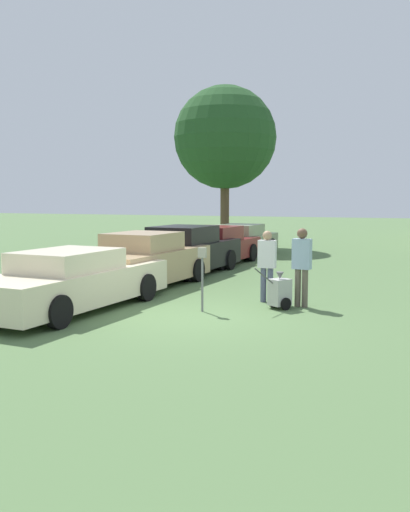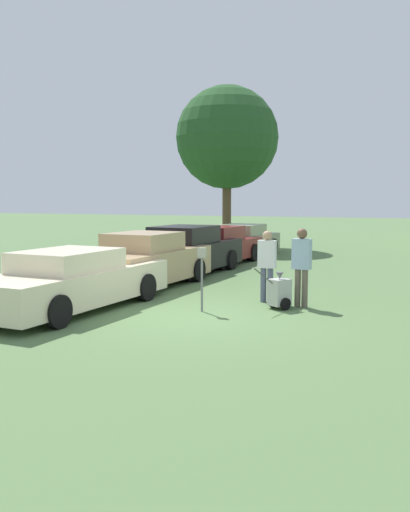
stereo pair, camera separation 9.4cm
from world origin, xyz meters
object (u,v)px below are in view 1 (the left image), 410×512
(parked_car_black, at_px, (186,252))
(parked_car_sage, at_px, (241,241))
(person_supervisor, at_px, (302,262))
(parked_car_maroon, at_px, (215,247))
(parked_car_tan, at_px, (146,261))
(person_worker, at_px, (267,262))
(equipment_cart, at_px, (280,292))
(parking_meter, at_px, (202,267))
(parked_car_cream, at_px, (72,282))

(parked_car_black, bearing_deg, parked_car_sage, 94.02)
(parked_car_black, xyz_separation_m, person_supervisor, (4.72, -4.28, 0.31))
(parked_car_maroon, relative_size, parked_car_sage, 1.04)
(parked_car_maroon, bearing_deg, parked_car_sage, 94.02)
(parked_car_tan, distance_m, person_worker, 3.98)
(parked_car_black, bearing_deg, person_supervisor, -38.19)
(parked_car_tan, relative_size, equipment_cart, 4.75)
(parked_car_tan, bearing_deg, parked_car_black, 94.03)
(parked_car_tan, bearing_deg, parked_car_sage, 94.02)
(parked_car_tan, distance_m, person_supervisor, 4.93)
(person_worker, bearing_deg, parking_meter, 55.50)
(parked_car_sage, bearing_deg, parking_meter, -72.54)
(parking_meter, xyz_separation_m, person_supervisor, (1.94, 1.32, 0.06))
(parked_car_cream, height_order, parked_car_maroon, parked_car_maroon)
(parked_car_sage, bearing_deg, person_supervisor, -61.38)
(parked_car_cream, xyz_separation_m, equipment_cart, (4.30, 1.81, -0.26))
(person_worker, bearing_deg, parked_car_maroon, -62.54)
(parked_car_maroon, bearing_deg, person_supervisor, -52.44)
(parked_car_sage, xyz_separation_m, person_worker, (3.82, -10.01, 0.34))
(parking_meter, relative_size, person_supervisor, 0.78)
(parked_car_cream, height_order, parked_car_black, parked_car_black)
(parked_car_tan, relative_size, parking_meter, 3.32)
(parked_car_cream, bearing_deg, equipment_cart, 26.84)
(parking_meter, bearing_deg, parked_car_cream, -162.22)
(parked_car_black, distance_m, equipment_cart, 6.37)
(parked_car_maroon, height_order, equipment_cart, parked_car_maroon)
(parked_car_sage, distance_m, person_worker, 10.71)
(parked_car_cream, height_order, parked_car_sage, parked_car_cream)
(parked_car_black, xyz_separation_m, parking_meter, (2.78, -5.60, 0.25))
(parked_car_tan, bearing_deg, person_worker, -11.94)
(parked_car_cream, relative_size, parking_meter, 3.78)
(parked_car_cream, relative_size, parked_car_sage, 1.12)
(parked_car_sage, xyz_separation_m, equipment_cart, (4.30, -10.70, -0.26))
(parked_car_black, bearing_deg, parked_car_maroon, 94.02)
(person_supervisor, bearing_deg, parked_car_black, -36.47)
(parked_car_tan, xyz_separation_m, parked_car_maroon, (-0.00, 5.72, -0.05))
(parked_car_cream, height_order, parking_meter, parking_meter)
(parking_meter, distance_m, person_supervisor, 2.35)
(parking_meter, bearing_deg, parked_car_black, 116.39)
(parked_car_tan, distance_m, parked_car_maroon, 5.72)
(parked_car_cream, distance_m, parked_car_sage, 12.52)
(parked_car_maroon, distance_m, person_worker, 7.82)
(parked_car_cream, distance_m, person_worker, 4.58)
(parked_car_cream, distance_m, person_supervisor, 5.22)
(person_worker, height_order, person_supervisor, person_supervisor)
(parked_car_black, relative_size, parking_meter, 3.63)
(parked_car_maroon, distance_m, person_supervisor, 8.55)
(parked_car_sage, distance_m, equipment_cart, 11.54)
(parked_car_tan, height_order, person_supervisor, person_supervisor)
(parked_car_black, distance_m, person_worker, 5.52)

